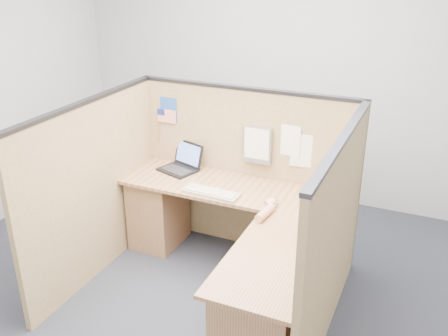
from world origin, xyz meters
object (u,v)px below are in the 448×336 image
at_px(l_desk, 234,248).
at_px(mouse, 271,204).
at_px(laptop, 181,163).
at_px(keyboard, 211,193).

distance_m(l_desk, mouse, 0.47).
relative_size(l_desk, mouse, 19.99).
relative_size(laptop, mouse, 4.13).
relative_size(laptop, keyboard, 0.83).
height_order(l_desk, keyboard, keyboard).
height_order(l_desk, laptop, laptop).
distance_m(laptop, keyboard, 0.62).
bearing_deg(laptop, keyboard, -19.20).
xyz_separation_m(l_desk, keyboard, (-0.29, 0.19, 0.35)).
bearing_deg(laptop, mouse, -2.17).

